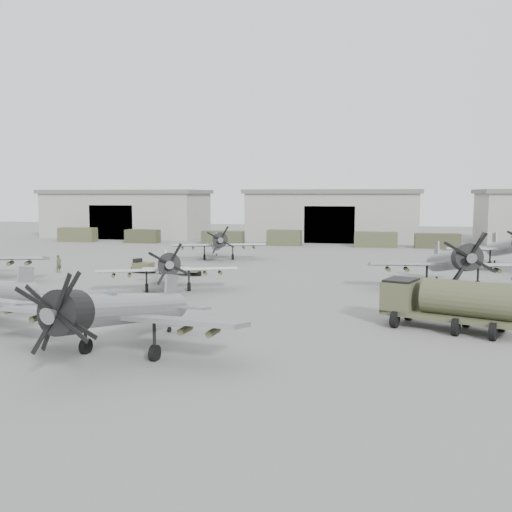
{
  "coord_description": "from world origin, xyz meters",
  "views": [
    {
      "loc": [
        7.7,
        -36.89,
        7.85
      ],
      "look_at": [
        -2.69,
        11.51,
        2.5
      ],
      "focal_mm": 40.0,
      "sensor_mm": 36.0,
      "label": 1
    }
  ],
  "objects_px": {
    "fuel_tanker": "(448,301)",
    "tug_trailer": "(157,268)",
    "ground_crew": "(59,264)",
    "aircraft_far_1": "(511,246)",
    "aircraft_mid_1": "(168,267)",
    "aircraft_far_0": "(219,243)",
    "aircraft_near_1": "(117,311)",
    "aircraft_mid_2": "(453,261)"
  },
  "relations": [
    {
      "from": "fuel_tanker",
      "to": "tug_trailer",
      "type": "bearing_deg",
      "value": 164.99
    },
    {
      "from": "tug_trailer",
      "to": "ground_crew",
      "type": "bearing_deg",
      "value": -163.12
    },
    {
      "from": "tug_trailer",
      "to": "aircraft_far_1",
      "type": "bearing_deg",
      "value": 25.45
    },
    {
      "from": "aircraft_far_1",
      "to": "fuel_tanker",
      "type": "bearing_deg",
      "value": -112.9
    },
    {
      "from": "aircraft_mid_1",
      "to": "aircraft_far_0",
      "type": "height_order",
      "value": "aircraft_far_0"
    },
    {
      "from": "ground_crew",
      "to": "aircraft_near_1",
      "type": "bearing_deg",
      "value": -128.68
    },
    {
      "from": "tug_trailer",
      "to": "ground_crew",
      "type": "distance_m",
      "value": 10.06
    },
    {
      "from": "aircraft_far_1",
      "to": "tug_trailer",
      "type": "height_order",
      "value": "aircraft_far_1"
    },
    {
      "from": "aircraft_far_0",
      "to": "tug_trailer",
      "type": "distance_m",
      "value": 13.22
    },
    {
      "from": "aircraft_near_1",
      "to": "aircraft_mid_1",
      "type": "distance_m",
      "value": 18.83
    },
    {
      "from": "aircraft_mid_2",
      "to": "aircraft_far_0",
      "type": "distance_m",
      "value": 30.26
    },
    {
      "from": "aircraft_near_1",
      "to": "aircraft_mid_2",
      "type": "relative_size",
      "value": 0.94
    },
    {
      "from": "aircraft_mid_2",
      "to": "ground_crew",
      "type": "bearing_deg",
      "value": 168.66
    },
    {
      "from": "ground_crew",
      "to": "aircraft_mid_1",
      "type": "bearing_deg",
      "value": -104.0
    },
    {
      "from": "aircraft_near_1",
      "to": "aircraft_far_0",
      "type": "distance_m",
      "value": 41.52
    },
    {
      "from": "aircraft_mid_1",
      "to": "aircraft_near_1",
      "type": "bearing_deg",
      "value": -99.34
    },
    {
      "from": "fuel_tanker",
      "to": "tug_trailer",
      "type": "xyz_separation_m",
      "value": [
        -25.58,
        18.75,
        -1.15
      ]
    },
    {
      "from": "aircraft_mid_1",
      "to": "tug_trailer",
      "type": "bearing_deg",
      "value": 93.67
    },
    {
      "from": "fuel_tanker",
      "to": "tug_trailer",
      "type": "relative_size",
      "value": 1.1
    },
    {
      "from": "aircraft_far_0",
      "to": "ground_crew",
      "type": "relative_size",
      "value": 6.29
    },
    {
      "from": "aircraft_near_1",
      "to": "aircraft_far_0",
      "type": "xyz_separation_m",
      "value": [
        -6.58,
        41.0,
        -0.25
      ]
    },
    {
      "from": "aircraft_far_1",
      "to": "tug_trailer",
      "type": "relative_size",
      "value": 1.84
    },
    {
      "from": "aircraft_mid_1",
      "to": "tug_trailer",
      "type": "xyz_separation_m",
      "value": [
        -4.92,
        9.84,
        -1.51
      ]
    },
    {
      "from": "aircraft_far_1",
      "to": "fuel_tanker",
      "type": "xyz_separation_m",
      "value": [
        -9.57,
        -29.29,
        -0.75
      ]
    },
    {
      "from": "aircraft_far_0",
      "to": "ground_crew",
      "type": "bearing_deg",
      "value": -150.49
    },
    {
      "from": "fuel_tanker",
      "to": "aircraft_far_0",
      "type": "bearing_deg",
      "value": 147.08
    },
    {
      "from": "aircraft_mid_1",
      "to": "fuel_tanker",
      "type": "bearing_deg",
      "value": -46.21
    },
    {
      "from": "aircraft_far_0",
      "to": "tug_trailer",
      "type": "relative_size",
      "value": 1.54
    },
    {
      "from": "aircraft_far_0",
      "to": "tug_trailer",
      "type": "bearing_deg",
      "value": -120.87
    },
    {
      "from": "aircraft_far_0",
      "to": "aircraft_mid_1",
      "type": "bearing_deg",
      "value": -103.35
    },
    {
      "from": "aircraft_mid_2",
      "to": "ground_crew",
      "type": "height_order",
      "value": "aircraft_mid_2"
    },
    {
      "from": "aircraft_far_0",
      "to": "aircraft_far_1",
      "type": "distance_m",
      "value": 32.49
    },
    {
      "from": "aircraft_mid_2",
      "to": "tug_trailer",
      "type": "bearing_deg",
      "value": 164.1
    },
    {
      "from": "aircraft_mid_1",
      "to": "aircraft_far_1",
      "type": "distance_m",
      "value": 36.46
    },
    {
      "from": "aircraft_far_1",
      "to": "fuel_tanker",
      "type": "height_order",
      "value": "aircraft_far_1"
    },
    {
      "from": "aircraft_mid_1",
      "to": "tug_trailer",
      "type": "height_order",
      "value": "aircraft_mid_1"
    },
    {
      "from": "tug_trailer",
      "to": "aircraft_far_0",
      "type": "bearing_deg",
      "value": 86.71
    },
    {
      "from": "aircraft_near_1",
      "to": "tug_trailer",
      "type": "distance_m",
      "value": 29.71
    },
    {
      "from": "aircraft_mid_2",
      "to": "fuel_tanker",
      "type": "bearing_deg",
      "value": -104.6
    },
    {
      "from": "fuel_tanker",
      "to": "ground_crew",
      "type": "bearing_deg",
      "value": 175.23
    },
    {
      "from": "aircraft_near_1",
      "to": "fuel_tanker",
      "type": "bearing_deg",
      "value": 36.46
    },
    {
      "from": "aircraft_mid_1",
      "to": "ground_crew",
      "type": "xyz_separation_m",
      "value": [
        -14.87,
        8.42,
        -1.16
      ]
    }
  ]
}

